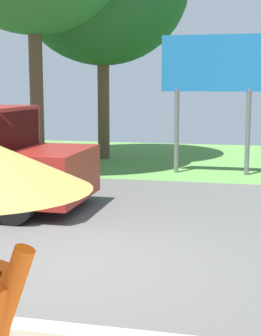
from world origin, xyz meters
TOP-DOWN VIEW (x-y plane):
  - ground_plane at (0.00, 2.95)m, footprint 40.00×22.00m
  - roadside_billboard at (1.09, 7.29)m, footprint 2.60×0.12m

SIDE VIEW (x-z plane):
  - ground_plane at x=0.00m, z-range -0.15..0.05m
  - roadside_billboard at x=1.09m, z-range 0.80..4.30m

